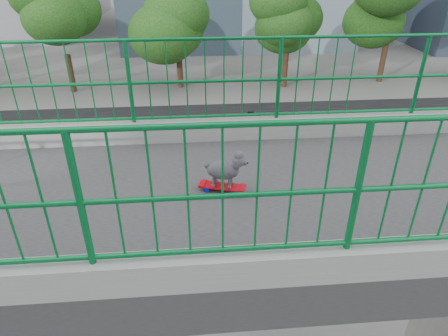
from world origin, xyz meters
name	(u,v)px	position (x,y,z in m)	size (l,w,h in m)	color
road	(94,173)	(-13.00, 0.00, 0.01)	(18.00, 90.00, 0.02)	black
street_trees	(136,24)	(-26.03, 1.06, 4.72)	(5.30, 60.40, 7.26)	black
skateboard	(222,187)	(0.00, 5.11, 7.05)	(0.30, 0.55, 0.07)	red
poodle	(225,169)	(0.01, 5.14, 7.29)	(0.29, 0.47, 0.41)	#322F34
car_3	(299,129)	(-15.60, 10.60, 0.80)	(2.24, 5.51, 1.60)	black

